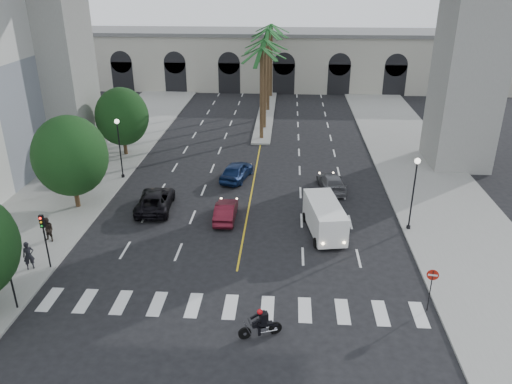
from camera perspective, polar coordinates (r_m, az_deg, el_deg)
name	(u,v)px	position (r m, az deg, el deg)	size (l,w,h in m)	color
ground	(233,291)	(28.79, -2.61, -11.20)	(140.00, 140.00, 0.00)	black
sidewalk_left	(79,181)	(45.43, -19.62, 1.17)	(8.00, 100.00, 0.15)	gray
sidewalk_right	(434,191)	(43.51, 19.72, 0.16)	(8.00, 100.00, 0.15)	gray
median	(266,114)	(63.63, 1.14, 8.87)	(2.00, 24.00, 0.20)	gray
pier_building	(271,59)	(79.41, 1.78, 14.94)	(71.00, 10.50, 8.50)	#B6B4A3
palm_a	(262,53)	(52.02, 0.67, 15.63)	(3.20, 3.20, 10.30)	#47331E
palm_b	(265,45)	(55.94, 1.01, 16.49)	(3.20, 3.20, 10.60)	#47331E
palm_c	(264,44)	(59.97, 0.91, 16.54)	(3.20, 3.20, 10.10)	#47331E
palm_d	(269,34)	(63.84, 1.44, 17.65)	(3.20, 3.20, 10.90)	#47331E
palm_e	(268,34)	(67.87, 1.37, 17.62)	(3.20, 3.20, 10.40)	#47331E
palm_f	(271,28)	(71.81, 1.78, 18.18)	(3.20, 3.20, 10.70)	#47331E
street_tree_mid	(70,156)	(38.97, -20.46, 3.89)	(5.44, 5.44, 7.21)	#382616
street_tree_far	(122,117)	(49.72, -15.07, 8.32)	(5.04, 5.04, 6.68)	#382616
lamp_post_left_far	(119,143)	(43.96, -15.36, 5.37)	(0.40, 0.40, 5.35)	black
lamp_post_right	(414,188)	(35.16, 17.59, 0.45)	(0.40, 0.40, 5.35)	black
traffic_signal_near	(9,270)	(28.87, -26.43, -7.96)	(0.25, 0.18, 3.65)	black
traffic_signal_far	(44,233)	(31.88, -23.07, -4.29)	(0.25, 0.18, 3.65)	black
motorcycle_rider	(262,324)	(25.27, 0.63, -14.83)	(2.14, 0.87, 1.60)	black
car_a	(326,221)	(35.00, 8.02, -3.27)	(1.67, 4.15, 1.41)	silver
car_b	(226,211)	(36.17, -3.48, -2.19)	(1.42, 4.07, 1.34)	#52101C
car_c	(155,200)	(38.42, -11.45, -0.92)	(2.44, 5.29, 1.47)	black
car_d	(331,182)	(41.48, 8.62, 1.09)	(1.87, 4.59, 1.33)	slate
car_e	(237,171)	(43.13, -2.23, 2.43)	(1.86, 4.61, 1.57)	#10224D
cargo_van	(325,217)	(34.24, 7.85, -2.87)	(2.85, 5.56, 2.26)	white
pedestrian_a	(29,256)	(32.88, -24.55, -6.63)	(0.65, 0.42, 1.77)	black
pedestrian_b	(48,230)	(35.58, -22.70, -4.01)	(0.83, 0.65, 1.71)	black
do_not_enter_sign	(432,281)	(27.79, 19.44, -9.59)	(0.61, 0.14, 2.53)	black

